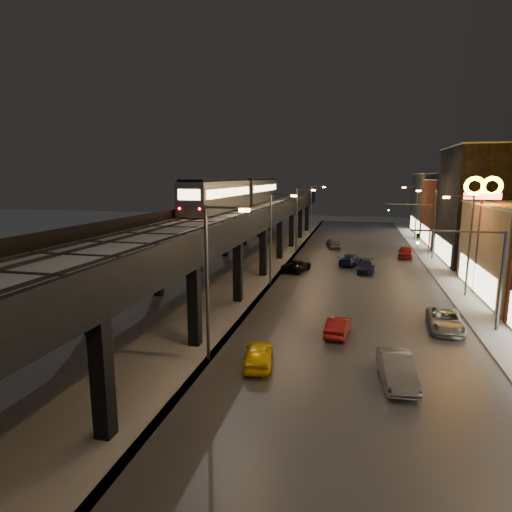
# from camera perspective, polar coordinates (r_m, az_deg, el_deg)

# --- Properties ---
(road_surface) EXTENTS (17.00, 120.00, 0.06)m
(road_surface) POSITION_cam_1_polar(r_m,az_deg,el_deg) (45.30, 13.17, -3.18)
(road_surface) COLOR #46474D
(road_surface) RESTS_ON ground
(sidewalk_right) EXTENTS (4.00, 120.00, 0.14)m
(sidewalk_right) POSITION_cam_1_polar(r_m,az_deg,el_deg) (46.41, 25.63, -3.57)
(sidewalk_right) COLOR #9FA1A8
(sidewalk_right) RESTS_ON ground
(under_viaduct_pavement) EXTENTS (11.00, 120.00, 0.06)m
(under_viaduct_pavement) POSITION_cam_1_polar(r_m,az_deg,el_deg) (47.23, -3.44, -2.36)
(under_viaduct_pavement) COLOR #9FA1A8
(under_viaduct_pavement) RESTS_ON ground
(elevated_viaduct) EXTENTS (9.00, 100.00, 6.30)m
(elevated_viaduct) POSITION_cam_1_polar(r_m,az_deg,el_deg) (43.32, -4.72, 3.96)
(elevated_viaduct) COLOR black
(elevated_viaduct) RESTS_ON ground
(viaduct_trackbed) EXTENTS (8.40, 100.00, 0.32)m
(viaduct_trackbed) POSITION_cam_1_polar(r_m,az_deg,el_deg) (43.36, -4.70, 4.99)
(viaduct_trackbed) COLOR #B2B7C1
(viaduct_trackbed) RESTS_ON elevated_viaduct
(viaduct_parapet_streetside) EXTENTS (0.30, 100.00, 1.10)m
(viaduct_parapet_streetside) POSITION_cam_1_polar(r_m,az_deg,el_deg) (42.21, 0.97, 5.51)
(viaduct_parapet_streetside) COLOR black
(viaduct_parapet_streetside) RESTS_ON elevated_viaduct
(viaduct_parapet_far) EXTENTS (0.30, 100.00, 1.10)m
(viaduct_parapet_far) POSITION_cam_1_polar(r_m,az_deg,el_deg) (44.88, -10.00, 5.65)
(viaduct_parapet_far) COLOR black
(viaduct_parapet_far) RESTS_ON elevated_viaduct
(building_d) EXTENTS (12.20, 13.20, 14.16)m
(building_d) POSITION_cam_1_polar(r_m,az_deg,el_deg) (59.54, 29.71, 5.81)
(building_d) COLOR black
(building_d) RESTS_ON ground
(building_e) EXTENTS (12.20, 12.20, 10.16)m
(building_e) POSITION_cam_1_polar(r_m,az_deg,el_deg) (73.19, 26.55, 5.13)
(building_e) COLOR brown
(building_e) RESTS_ON ground
(building_f) EXTENTS (12.20, 16.20, 11.16)m
(building_f) POSITION_cam_1_polar(r_m,az_deg,el_deg) (86.82, 24.53, 6.29)
(building_f) COLOR #333334
(building_f) RESTS_ON ground
(streetlight_left_1) EXTENTS (2.57, 0.28, 9.00)m
(streetlight_left_1) POSITION_cam_1_polar(r_m,az_deg,el_deg) (24.00, -5.96, -2.29)
(streetlight_left_1) COLOR #38383A
(streetlight_left_1) RESTS_ON ground
(streetlight_left_2) EXTENTS (2.57, 0.28, 9.00)m
(streetlight_left_2) POSITION_cam_1_polar(r_m,az_deg,el_deg) (41.16, 2.33, 3.11)
(streetlight_left_2) COLOR #38383A
(streetlight_left_2) RESTS_ON ground
(streetlight_right_2) EXTENTS (2.56, 0.28, 9.00)m
(streetlight_right_2) POSITION_cam_1_polar(r_m,az_deg,el_deg) (41.48, 26.28, 2.09)
(streetlight_right_2) COLOR #38383A
(streetlight_right_2) RESTS_ON ground
(streetlight_left_3) EXTENTS (2.57, 0.28, 9.00)m
(streetlight_left_3) POSITION_cam_1_polar(r_m,az_deg,el_deg) (58.83, 5.71, 5.29)
(streetlight_left_3) COLOR #38383A
(streetlight_left_3) RESTS_ON ground
(streetlight_right_3) EXTENTS (2.56, 0.28, 9.00)m
(streetlight_right_3) POSITION_cam_1_polar(r_m,az_deg,el_deg) (59.05, 22.49, 4.57)
(streetlight_right_3) COLOR #38383A
(streetlight_right_3) RESTS_ON ground
(streetlight_left_4) EXTENTS (2.57, 0.28, 9.00)m
(streetlight_left_4) POSITION_cam_1_polar(r_m,az_deg,el_deg) (76.65, 7.53, 6.45)
(streetlight_left_4) COLOR #38383A
(streetlight_left_4) RESTS_ON ground
(streetlight_right_4) EXTENTS (2.56, 0.28, 9.00)m
(streetlight_right_4) POSITION_cam_1_polar(r_m,az_deg,el_deg) (76.82, 20.43, 5.90)
(streetlight_right_4) COLOR #38383A
(streetlight_right_4) RESTS_ON ground
(traffic_light_rig_a) EXTENTS (6.10, 0.34, 7.00)m
(traffic_light_rig_a) POSITION_cam_1_polar(r_m,az_deg,el_deg) (32.76, 28.07, -1.35)
(traffic_light_rig_a) COLOR #38383A
(traffic_light_rig_a) RESTS_ON ground
(traffic_light_rig_b) EXTENTS (6.10, 0.34, 7.00)m
(traffic_light_rig_b) POSITION_cam_1_polar(r_m,az_deg,el_deg) (61.94, 21.20, 4.21)
(traffic_light_rig_b) COLOR #38383A
(traffic_light_rig_b) RESTS_ON ground
(subway_train) EXTENTS (3.07, 37.64, 3.67)m
(subway_train) POSITION_cam_1_polar(r_m,az_deg,el_deg) (59.83, -2.06, 8.50)
(subway_train) COLOR gray
(subway_train) RESTS_ON viaduct_trackbed
(car_taxi) EXTENTS (2.12, 4.04, 1.31)m
(car_taxi) POSITION_cam_1_polar(r_m,az_deg,el_deg) (24.70, 0.37, -13.05)
(car_taxi) COLOR yellow
(car_taxi) RESTS_ON ground
(car_near_white) EXTENTS (1.70, 3.86, 1.23)m
(car_near_white) POSITION_cam_1_polar(r_m,az_deg,el_deg) (29.57, 10.88, -9.27)
(car_near_white) COLOR maroon
(car_near_white) RESTS_ON ground
(car_mid_silver) EXTENTS (3.24, 4.97, 1.27)m
(car_mid_silver) POSITION_cam_1_polar(r_m,az_deg,el_deg) (48.36, 5.44, -1.35)
(car_mid_silver) COLOR black
(car_mid_silver) RESTS_ON ground
(car_mid_dark) EXTENTS (3.20, 4.99, 1.34)m
(car_mid_dark) POSITION_cam_1_polar(r_m,az_deg,el_deg) (52.66, 12.51, -0.53)
(car_mid_dark) COLOR #141C3D
(car_mid_dark) RESTS_ON ground
(car_far_white) EXTENTS (2.60, 4.71, 1.52)m
(car_far_white) POSITION_cam_1_polar(r_m,az_deg,el_deg) (65.24, 10.30, 1.72)
(car_far_white) COLOR gray
(car_far_white) RESTS_ON ground
(car_onc_silver) EXTENTS (1.97, 4.56, 1.46)m
(car_onc_silver) POSITION_cam_1_polar(r_m,az_deg,el_deg) (23.88, 18.24, -14.28)
(car_onc_silver) COLOR slate
(car_onc_silver) RESTS_ON ground
(car_onc_dark) EXTENTS (2.50, 4.95, 1.34)m
(car_onc_dark) POSITION_cam_1_polar(r_m,az_deg,el_deg) (32.68, 23.92, -7.98)
(car_onc_dark) COLOR #929497
(car_onc_dark) RESTS_ON ground
(car_onc_white) EXTENTS (2.07, 4.49, 1.27)m
(car_onc_white) POSITION_cam_1_polar(r_m,az_deg,el_deg) (49.04, 14.47, -1.47)
(car_onc_white) COLOR black
(car_onc_white) RESTS_ON ground
(car_onc_red) EXTENTS (2.33, 4.68, 1.53)m
(car_onc_red) POSITION_cam_1_polar(r_m,az_deg,el_deg) (59.39, 19.32, 0.45)
(car_onc_red) COLOR maroon
(car_onc_red) RESTS_ON ground
(sign_mcdonalds) EXTENTS (3.13, 0.45, 10.58)m
(sign_mcdonalds) POSITION_cam_1_polar(r_m,az_deg,el_deg) (42.80, 27.93, 6.83)
(sign_mcdonalds) COLOR #38383A
(sign_mcdonalds) RESTS_ON ground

